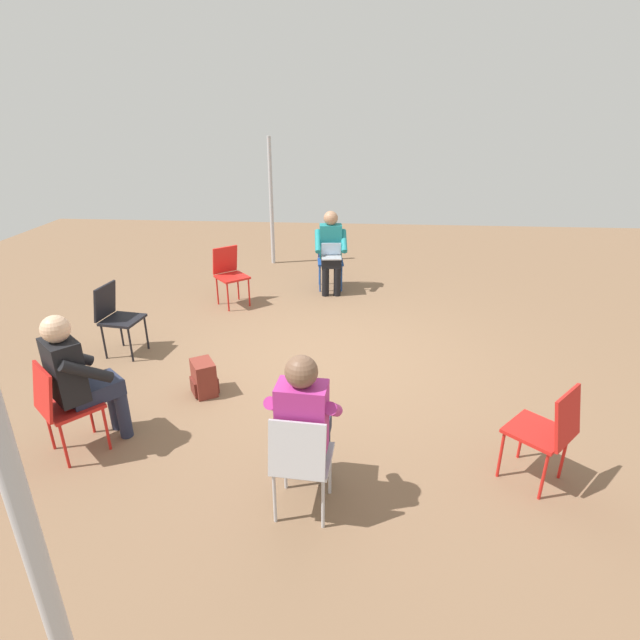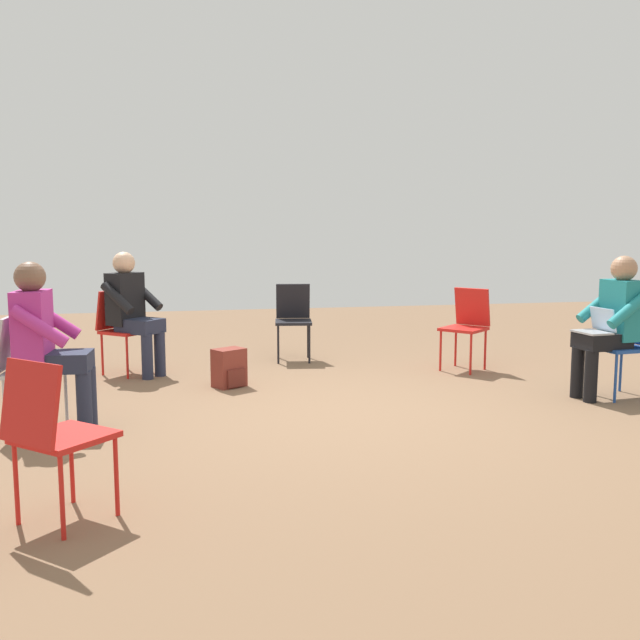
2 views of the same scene
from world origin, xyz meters
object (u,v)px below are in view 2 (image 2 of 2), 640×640
object	(u,v)px
person_in_black	(132,307)
chair_west	(293,316)
chair_north	(627,341)
person_with_laptop	(612,319)
person_in_magenta	(46,337)
chair_southeast	(52,429)
chair_northwest	(467,322)
chair_south	(24,364)
chair_southwest	(121,325)
backpack_near_laptop_user	(229,370)

from	to	relation	value
person_in_black	chair_west	bearing A→B (deg)	147.79
chair_north	person_with_laptop	distance (m)	0.26
person_with_laptop	person_in_magenta	size ratio (longest dim) A/B	1.00
chair_north	chair_southeast	bearing A→B (deg)	106.95
chair_northwest	person_in_magenta	distance (m)	4.18
chair_northwest	person_in_magenta	size ratio (longest dim) A/B	0.69
chair_west	person_with_laptop	size ratio (longest dim) A/B	0.69
person_in_magenta	person_in_black	distance (m)	1.97
chair_west	chair_southeast	distance (m)	4.62
chair_north	chair_south	bearing A→B (deg)	85.09
chair_west	person_in_magenta	bearing A→B (deg)	55.87
chair_southwest	chair_southeast	size ratio (longest dim) A/B	1.00
chair_southwest	person_in_magenta	xyz separation A→B (m)	(2.02, -0.37, 0.20)
chair_south	person_in_black	bearing A→B (deg)	165.37
chair_north	chair_west	size ratio (longest dim) A/B	1.00
chair_north	chair_south	size ratio (longest dim) A/B	1.00
person_in_magenta	chair_southwest	bearing A→B (deg)	174.22
chair_south	person_with_laptop	size ratio (longest dim) A/B	0.69
person_in_magenta	backpack_near_laptop_user	size ratio (longest dim) A/B	3.44
chair_north	chair_northwest	size ratio (longest dim) A/B	1.00
chair_southwest	chair_northwest	world-z (taller)	same
chair_southwest	person_with_laptop	size ratio (longest dim) A/B	0.69
chair_southwest	chair_south	size ratio (longest dim) A/B	1.00
backpack_near_laptop_user	person_in_magenta	bearing A→B (deg)	-49.78
chair_southeast	chair_west	bearing A→B (deg)	108.40
chair_west	person_in_black	xyz separation A→B (m)	(0.52, -1.72, 0.20)
chair_west	chair_southeast	world-z (taller)	same
chair_north	person_with_laptop	bearing A→B (deg)	90.00
chair_northwest	person_in_magenta	bearing A→B (deg)	70.31
chair_northwest	backpack_near_laptop_user	world-z (taller)	chair_northwest
chair_southwest	chair_west	xyz separation A→B (m)	(-0.41, 1.84, 0.00)
person_in_black	backpack_near_laptop_user	size ratio (longest dim) A/B	3.44
chair_southeast	chair_south	distance (m)	1.86
chair_southwest	person_with_laptop	distance (m)	4.67
chair_northwest	chair_west	bearing A→B (deg)	20.60
chair_north	person_with_laptop	size ratio (longest dim) A/B	0.69
person_in_magenta	person_in_black	world-z (taller)	same
backpack_near_laptop_user	chair_north	bearing A→B (deg)	72.30
chair_south	person_in_black	distance (m)	2.02
chair_southwest	chair_northwest	distance (m)	3.56
chair_southwest	chair_west	size ratio (longest dim) A/B	1.00
chair_northwest	chair_west	size ratio (longest dim) A/B	1.00
chair_southwest	chair_south	distance (m)	2.08
chair_south	person_in_magenta	world-z (taller)	person_in_magenta
chair_southwest	chair_southeast	xyz separation A→B (m)	(3.81, -0.06, 0.00)
chair_northwest	chair_west	xyz separation A→B (m)	(-0.91, -1.68, 0.00)
chair_south	backpack_near_laptop_user	bearing A→B (deg)	131.41
chair_west	chair_south	bearing A→B (deg)	53.64
chair_northwest	chair_south	bearing A→B (deg)	69.35
chair_north	backpack_near_laptop_user	bearing A→B (deg)	66.39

